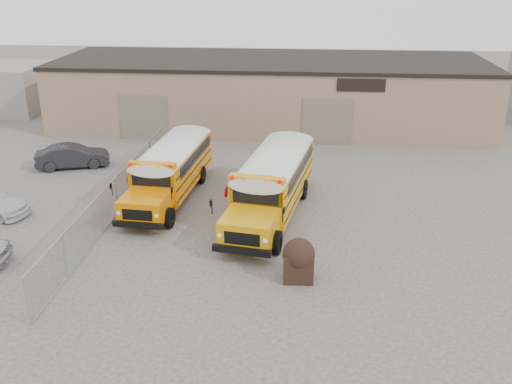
# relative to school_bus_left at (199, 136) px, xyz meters

# --- Properties ---
(ground) EXTENTS (120.00, 120.00, 0.00)m
(ground) POSITION_rel_school_bus_left_xyz_m (3.59, -11.02, -1.54)
(ground) COLOR #484642
(ground) RESTS_ON ground
(warehouse) EXTENTS (30.20, 10.20, 4.67)m
(warehouse) POSITION_rel_school_bus_left_xyz_m (3.59, 8.97, 0.84)
(warehouse) COLOR #9E8061
(warehouse) RESTS_ON ground
(chainlink_fence) EXTENTS (0.07, 18.07, 1.81)m
(chainlink_fence) POSITION_rel_school_bus_left_xyz_m (-2.41, -8.02, -0.63)
(chainlink_fence) COLOR #979A9F
(chainlink_fence) RESTS_ON ground
(school_bus_left) EXTENTS (3.09, 9.20, 2.65)m
(school_bus_left) POSITION_rel_school_bus_left_xyz_m (0.00, 0.00, 0.00)
(school_bus_left) COLOR orange
(school_bus_left) RESTS_ON ground
(school_bus_right) EXTENTS (3.89, 9.98, 2.85)m
(school_bus_right) POSITION_rel_school_bus_left_xyz_m (5.75, -1.37, 0.11)
(school_bus_right) COLOR orange
(school_bus_right) RESTS_ON ground
(tarp_bundle) EXTENTS (1.21, 1.21, 1.64)m
(tarp_bundle) POSITION_rel_school_bus_left_xyz_m (6.17, -13.27, -0.69)
(tarp_bundle) COLOR black
(tarp_bundle) RESTS_ON ground
(car_dark) EXTENTS (4.31, 2.65, 1.34)m
(car_dark) POSITION_rel_school_bus_left_xyz_m (-7.03, -1.86, -0.87)
(car_dark) COLOR black
(car_dark) RESTS_ON ground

